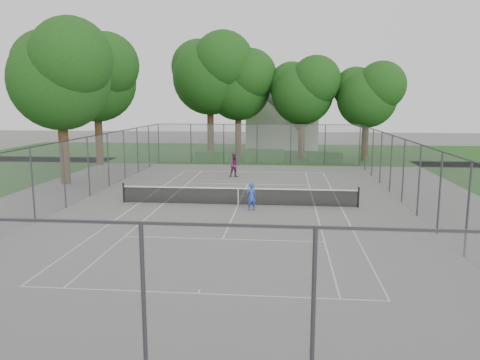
# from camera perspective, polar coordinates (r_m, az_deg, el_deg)

# --- Properties ---
(ground) EXTENTS (120.00, 120.00, 0.00)m
(ground) POSITION_cam_1_polar(r_m,az_deg,el_deg) (25.40, -0.22, -3.05)
(ground) COLOR #63615E
(ground) RESTS_ON ground
(grass_far) EXTENTS (60.00, 20.00, 0.00)m
(grass_far) POSITION_cam_1_polar(r_m,az_deg,el_deg) (51.02, 2.69, 3.37)
(grass_far) COLOR #1B4513
(grass_far) RESTS_ON ground
(court_markings) EXTENTS (11.03, 23.83, 0.01)m
(court_markings) POSITION_cam_1_polar(r_m,az_deg,el_deg) (25.40, -0.22, -3.03)
(court_markings) COLOR silver
(court_markings) RESTS_ON ground
(tennis_net) EXTENTS (12.87, 0.10, 1.10)m
(tennis_net) POSITION_cam_1_polar(r_m,az_deg,el_deg) (25.29, -0.22, -1.92)
(tennis_net) COLOR black
(tennis_net) RESTS_ON ground
(perimeter_fence) EXTENTS (18.08, 34.08, 3.52)m
(perimeter_fence) POSITION_cam_1_polar(r_m,az_deg,el_deg) (25.06, -0.22, 0.99)
(perimeter_fence) COLOR #38383D
(perimeter_fence) RESTS_ON ground
(tree_far_left) EXTENTS (8.59, 7.85, 12.35)m
(tree_far_left) POSITION_cam_1_polar(r_m,az_deg,el_deg) (48.19, -3.57, 13.11)
(tree_far_left) COLOR #372514
(tree_far_left) RESTS_ON ground
(tree_far_midleft) EXTENTS (7.42, 6.77, 10.66)m
(tree_far_midleft) POSITION_cam_1_polar(r_m,az_deg,el_deg) (48.07, -0.11, 11.74)
(tree_far_midleft) COLOR #372514
(tree_far_midleft) RESTS_ON ground
(tree_far_midright) EXTENTS (6.81, 6.22, 9.79)m
(tree_far_midright) POSITION_cam_1_polar(r_m,az_deg,el_deg) (46.02, 7.75, 10.99)
(tree_far_midright) COLOR #372514
(tree_far_midright) RESTS_ON ground
(tree_far_right) EXTENTS (6.36, 5.80, 9.14)m
(tree_far_right) POSITION_cam_1_polar(r_m,az_deg,el_deg) (45.49, 15.35, 10.20)
(tree_far_right) COLOR #372514
(tree_far_right) RESTS_ON ground
(tree_side_back) EXTENTS (7.81, 7.13, 11.22)m
(tree_side_back) POSITION_cam_1_polar(r_m,az_deg,el_deg) (42.85, -17.08, 12.09)
(tree_side_back) COLOR #372514
(tree_side_back) RESTS_ON ground
(tree_side_front) EXTENTS (7.52, 6.87, 10.81)m
(tree_side_front) POSITION_cam_1_polar(r_m,az_deg,el_deg) (33.49, -21.09, 12.18)
(tree_side_front) COLOR #372514
(tree_side_front) RESTS_ON ground
(hedge_left) EXTENTS (3.57, 1.07, 0.89)m
(hedge_left) POSITION_cam_1_polar(r_m,az_deg,el_deg) (43.97, -3.05, 2.94)
(hedge_left) COLOR #1B4D18
(hedge_left) RESTS_ON ground
(hedge_mid) EXTENTS (3.64, 1.04, 1.15)m
(hedge_mid) POSITION_cam_1_polar(r_m,az_deg,el_deg) (43.22, 2.98, 2.99)
(hedge_mid) COLOR #1B4D18
(hedge_mid) RESTS_ON ground
(hedge_right) EXTENTS (3.12, 1.14, 0.94)m
(hedge_right) POSITION_cam_1_polar(r_m,az_deg,el_deg) (43.57, 10.29, 2.76)
(hedge_right) COLOR #1B4D18
(hedge_right) RESTS_ON ground
(house) EXTENTS (8.14, 6.31, 10.14)m
(house) POSITION_cam_1_polar(r_m,az_deg,el_deg) (55.90, 5.16, 8.08)
(house) COLOR beige
(house) RESTS_ON ground
(girl_player) EXTENTS (0.61, 0.52, 1.43)m
(girl_player) POSITION_cam_1_polar(r_m,az_deg,el_deg) (24.01, 1.38, -2.05)
(girl_player) COLOR #2B46A4
(girl_player) RESTS_ON ground
(woman_player) EXTENTS (1.03, 0.93, 1.73)m
(woman_player) POSITION_cam_1_polar(r_m,az_deg,el_deg) (34.45, -0.62, 1.79)
(woman_player) COLOR #632149
(woman_player) RESTS_ON ground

